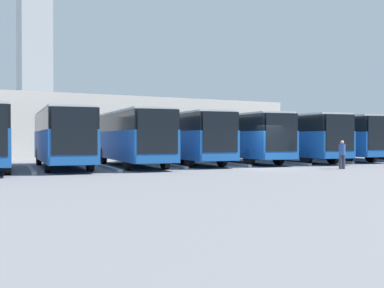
# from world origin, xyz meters

# --- Properties ---
(ground_plane) EXTENTS (600.00, 600.00, 0.00)m
(ground_plane) POSITION_xyz_m (0.00, 0.00, 0.00)
(ground_plane) COLOR slate
(bus_0) EXTENTS (4.00, 11.24, 3.35)m
(bus_0) POSITION_xyz_m (-14.40, -5.73, 1.86)
(bus_0) COLOR #19519E
(bus_0) RESTS_ON ground_plane
(curb_divider_0) EXTENTS (1.11, 5.92, 0.15)m
(curb_divider_0) POSITION_xyz_m (-12.35, -4.10, 0.07)
(curb_divider_0) COLOR #9E9E99
(curb_divider_0) RESTS_ON ground_plane
(bus_1) EXTENTS (4.00, 11.24, 3.35)m
(bus_1) POSITION_xyz_m (-10.29, -5.20, 1.86)
(bus_1) COLOR #19519E
(bus_1) RESTS_ON ground_plane
(curb_divider_1) EXTENTS (1.11, 5.92, 0.15)m
(curb_divider_1) POSITION_xyz_m (-8.23, -3.58, 0.07)
(curb_divider_1) COLOR #9E9E99
(curb_divider_1) RESTS_ON ground_plane
(bus_2) EXTENTS (4.00, 11.24, 3.35)m
(bus_2) POSITION_xyz_m (-6.17, -4.93, 1.86)
(bus_2) COLOR #19519E
(bus_2) RESTS_ON ground_plane
(curb_divider_2) EXTENTS (1.11, 5.92, 0.15)m
(curb_divider_2) POSITION_xyz_m (-4.12, -3.30, 0.07)
(curb_divider_2) COLOR #9E9E99
(curb_divider_2) RESTS_ON ground_plane
(bus_3) EXTENTS (4.00, 11.24, 3.35)m
(bus_3) POSITION_xyz_m (-2.06, -5.62, 1.86)
(bus_3) COLOR #19519E
(bus_3) RESTS_ON ground_plane
(curb_divider_3) EXTENTS (1.11, 5.92, 0.15)m
(curb_divider_3) POSITION_xyz_m (0.00, -4.00, 0.07)
(curb_divider_3) COLOR #9E9E99
(curb_divider_3) RESTS_ON ground_plane
(bus_4) EXTENTS (4.00, 11.24, 3.35)m
(bus_4) POSITION_xyz_m (2.06, -5.97, 1.86)
(bus_4) COLOR #19519E
(bus_4) RESTS_ON ground_plane
(curb_divider_4) EXTENTS (1.11, 5.92, 0.15)m
(curb_divider_4) POSITION_xyz_m (4.12, -4.35, 0.07)
(curb_divider_4) COLOR #9E9E99
(curb_divider_4) RESTS_ON ground_plane
(bus_5) EXTENTS (4.00, 11.24, 3.35)m
(bus_5) POSITION_xyz_m (6.18, -5.44, 1.86)
(bus_5) COLOR #19519E
(bus_5) RESTS_ON ground_plane
(curb_divider_5) EXTENTS (1.11, 5.92, 0.15)m
(curb_divider_5) POSITION_xyz_m (8.23, -3.82, 0.07)
(curb_divider_5) COLOR #9E9E99
(curb_divider_5) RESTS_ON ground_plane
(bus_6) EXTENTS (4.00, 11.24, 3.35)m
(bus_6) POSITION_xyz_m (10.29, -5.94, 1.86)
(bus_6) COLOR #19519E
(bus_6) RESTS_ON ground_plane
(curb_divider_6) EXTENTS (1.11, 5.92, 0.15)m
(curb_divider_6) POSITION_xyz_m (12.35, -4.31, 0.07)
(curb_divider_6) COLOR #9E9E99
(curb_divider_6) RESTS_ON ground_plane
(pedestrian) EXTENTS (0.43, 0.43, 1.61)m
(pedestrian) POSITION_xyz_m (-3.20, 2.66, 0.86)
(pedestrian) COLOR #38384C
(pedestrian) RESTS_ON ground_plane
(station_building) EXTENTS (32.23, 14.79, 5.52)m
(station_building) POSITION_xyz_m (0.00, -23.93, 2.79)
(station_building) COLOR beige
(station_building) RESTS_ON ground_plane
(office_tower) EXTENTS (15.23, 15.23, 78.26)m
(office_tower) POSITION_xyz_m (-34.73, -231.93, 38.53)
(office_tower) COLOR #ADB2B7
(office_tower) RESTS_ON ground_plane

